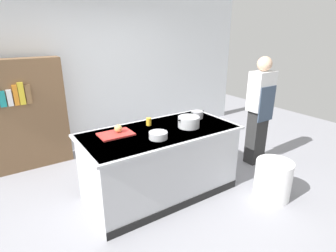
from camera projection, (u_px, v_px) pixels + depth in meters
ground_plane at (161, 192)px, 3.67m from camera, size 10.00×10.00×0.00m
back_wall at (98, 64)px, 4.81m from camera, size 6.40×0.12×3.00m
counter_island at (160, 162)px, 3.51m from camera, size 1.98×0.98×0.90m
cutting_board at (116, 134)px, 3.21m from camera, size 0.40×0.28×0.02m
onion at (118, 128)px, 3.23m from camera, size 0.10×0.10×0.10m
stock_pot at (189, 122)px, 3.46m from camera, size 0.34×0.28×0.14m
sauce_pan at (197, 115)px, 3.82m from camera, size 0.23×0.17×0.10m
mixing_bowl at (158, 135)px, 3.10m from camera, size 0.22×0.22×0.08m
juice_cup at (149, 122)px, 3.53m from camera, size 0.07×0.07×0.10m
trash_bin at (273, 180)px, 3.48m from camera, size 0.46×0.46×0.51m
person_chef at (259, 109)px, 4.22m from camera, size 0.38×0.25×1.72m
bookshelf at (28, 115)px, 4.13m from camera, size 1.10×0.31×1.70m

